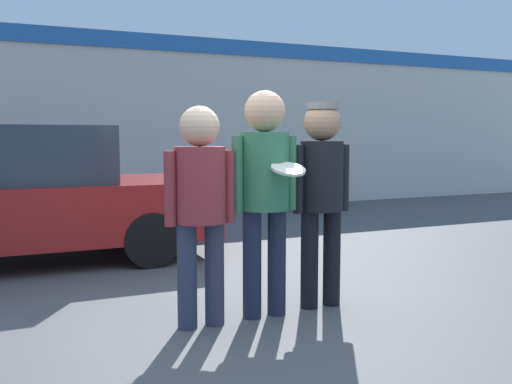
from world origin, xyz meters
TOP-DOWN VIEW (x-y plane):
  - ground_plane at (0.00, 0.00)m, footprint 56.00×56.00m
  - storefront_building at (0.00, 6.96)m, footprint 24.00×0.22m
  - person_left at (-0.29, 0.10)m, footprint 0.55×0.38m
  - person_middle_with_frisbee at (0.27, 0.14)m, footprint 0.56×0.60m
  - person_right at (0.82, 0.19)m, footprint 0.53×0.36m
  - parked_car_near at (-1.58, 3.08)m, footprint 4.47×1.89m
  - shrub at (4.12, 6.23)m, footprint 1.08×1.08m

SIDE VIEW (x-z plane):
  - ground_plane at x=0.00m, z-range 0.00..0.00m
  - shrub at x=4.12m, z-range 0.00..1.08m
  - parked_car_near at x=-1.58m, z-range -0.01..1.57m
  - person_left at x=-0.29m, z-range 0.17..1.86m
  - person_right at x=0.82m, z-range 0.19..1.93m
  - person_middle_with_frisbee at x=0.27m, z-range 0.20..2.02m
  - storefront_building at x=0.00m, z-range 0.03..3.42m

